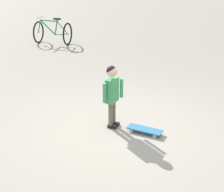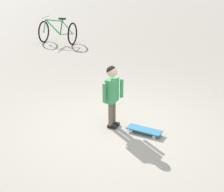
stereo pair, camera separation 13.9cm
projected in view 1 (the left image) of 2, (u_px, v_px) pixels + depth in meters
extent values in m
plane|color=#9E9384|center=(122.00, 132.00, 5.54)|extent=(50.00, 50.00, 0.00)
cylinder|color=brown|center=(113.00, 112.00, 5.69)|extent=(0.08, 0.08, 0.42)
cube|color=black|center=(115.00, 124.00, 5.76)|extent=(0.16, 0.16, 0.05)
cylinder|color=brown|center=(111.00, 115.00, 5.60)|extent=(0.08, 0.08, 0.42)
cube|color=black|center=(112.00, 126.00, 5.67)|extent=(0.16, 0.16, 0.05)
cube|color=#3F9959|center=(112.00, 90.00, 5.49)|extent=(0.27, 0.27, 0.40)
cylinder|color=#3F9959|center=(121.00, 88.00, 5.58)|extent=(0.06, 0.06, 0.32)
cylinder|color=#3F9959|center=(105.00, 93.00, 5.38)|extent=(0.06, 0.06, 0.32)
sphere|color=beige|center=(112.00, 72.00, 5.37)|extent=(0.17, 0.17, 0.17)
sphere|color=black|center=(111.00, 71.00, 5.37)|extent=(0.16, 0.16, 0.16)
cube|color=teal|center=(145.00, 129.00, 5.49)|extent=(0.55, 0.54, 0.02)
cube|color=#B7B7BC|center=(156.00, 133.00, 5.41)|extent=(0.10, 0.10, 0.02)
cube|color=#B7B7BC|center=(133.00, 127.00, 5.58)|extent=(0.10, 0.10, 0.02)
cylinder|color=beige|center=(158.00, 132.00, 5.48)|extent=(0.06, 0.06, 0.06)
cylinder|color=beige|center=(155.00, 136.00, 5.36)|extent=(0.06, 0.06, 0.06)
cylinder|color=beige|center=(135.00, 127.00, 5.65)|extent=(0.06, 0.06, 0.06)
cylinder|color=beige|center=(131.00, 131.00, 5.53)|extent=(0.06, 0.06, 0.06)
torus|color=black|center=(38.00, 32.00, 11.07)|extent=(0.61, 0.44, 0.71)
torus|color=black|center=(68.00, 34.00, 10.82)|extent=(0.61, 0.44, 0.71)
cylinder|color=#B7B7BC|center=(38.00, 32.00, 11.07)|extent=(0.08, 0.08, 0.06)
cylinder|color=#B7B7BC|center=(68.00, 34.00, 10.82)|extent=(0.08, 0.08, 0.06)
cylinder|color=green|center=(48.00, 27.00, 10.92)|extent=(0.33, 0.45, 0.48)
cylinder|color=green|center=(49.00, 21.00, 10.82)|extent=(0.37, 0.51, 0.06)
cylinder|color=green|center=(56.00, 28.00, 10.84)|extent=(0.11, 0.14, 0.48)
cylinder|color=green|center=(61.00, 34.00, 10.88)|extent=(0.27, 0.37, 0.08)
cylinder|color=green|center=(62.00, 28.00, 10.78)|extent=(0.22, 0.31, 0.40)
cylinder|color=green|center=(39.00, 26.00, 10.98)|extent=(0.10, 0.13, 0.41)
cube|color=black|center=(57.00, 19.00, 10.72)|extent=(0.21, 0.24, 0.05)
cylinder|color=#B7B7BC|center=(40.00, 17.00, 10.86)|extent=(0.39, 0.28, 0.02)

